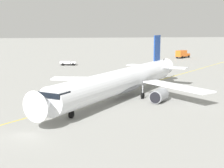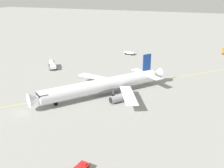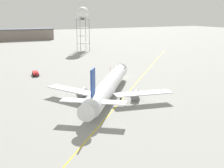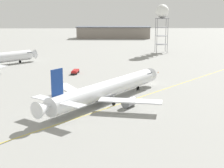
{
  "view_description": "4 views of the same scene",
  "coord_description": "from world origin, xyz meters",
  "views": [
    {
      "loc": [
        61.42,
        -9.57,
        12.9
      ],
      "look_at": [
        0.15,
        -0.83,
        2.27
      ],
      "focal_mm": 54.97,
      "sensor_mm": 36.0,
      "label": 1
    },
    {
      "loc": [
        72.42,
        31.04,
        31.33
      ],
      "look_at": [
        -1.23,
        2.12,
        2.6
      ],
      "focal_mm": 42.93,
      "sensor_mm": 36.0,
      "label": 2
    },
    {
      "loc": [
        -63.86,
        33.43,
        21.8
      ],
      "look_at": [
        6.51,
        -2.61,
        2.37
      ],
      "focal_mm": 47.29,
      "sensor_mm": 36.0,
      "label": 3
    },
    {
      "loc": [
        -77.21,
        1.14,
        22.97
      ],
      "look_at": [
        2.32,
        -0.95,
        4.53
      ],
      "focal_mm": 53.17,
      "sensor_mm": 36.0,
      "label": 4
    }
  ],
  "objects": [
    {
      "name": "ops_pickup_truck",
      "position": [
        38.57,
        11.16,
        0.81
      ],
      "size": [
        5.68,
        2.7,
        1.41
      ],
      "rotation": [
        0.0,
        0.0,
        3.01
      ],
      "color": "#232326",
      "rests_on": "ground_plane"
    },
    {
      "name": "taxiway_centreline",
      "position": [
        2.12,
        -4.46,
        0.0
      ],
      "size": [
        145.3,
        135.17,
        0.01
      ],
      "rotation": [
        0.0,
        0.0,
        5.53
      ],
      "color": "yellow",
      "rests_on": "ground_plane"
    },
    {
      "name": "radar_tower",
      "position": [
        93.6,
        -28.81,
        20.21
      ],
      "size": [
        6.76,
        6.76,
        24.41
      ],
      "color": "slate",
      "rests_on": "ground_plane"
    },
    {
      "name": "ground_plane",
      "position": [
        0.0,
        0.0,
        0.0
      ],
      "size": [
        600.0,
        600.0,
        0.0
      ],
      "primitive_type": "plane",
      "color": "gray"
    },
    {
      "name": "airliner_main",
      "position": [
        2.26,
        0.6,
        3.0
      ],
      "size": [
        38.09,
        31.49,
        10.78
      ],
      "rotation": [
        0.0,
        0.0,
        5.63
      ],
      "color": "white",
      "rests_on": "ground_plane"
    },
    {
      "name": "safety_cone_mid",
      "position": [
        39.13,
        -18.51,
        0.28
      ],
      "size": [
        0.36,
        0.36,
        0.55
      ],
      "color": "orange",
      "rests_on": "ground_plane"
    },
    {
      "name": "terminal_shed",
      "position": [
        177.73,
        -6.6,
        4.42
      ],
      "size": [
        17.78,
        56.46,
        8.8
      ],
      "rotation": [
        0.0,
        0.0,
        7.82
      ],
      "color": "gray",
      "rests_on": "ground_plane"
    },
    {
      "name": "safety_cone_near",
      "position": [
        35.44,
        -16.6,
        0.28
      ],
      "size": [
        0.36,
        0.36,
        0.55
      ],
      "color": "orange",
      "rests_on": "ground_plane"
    }
  ]
}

